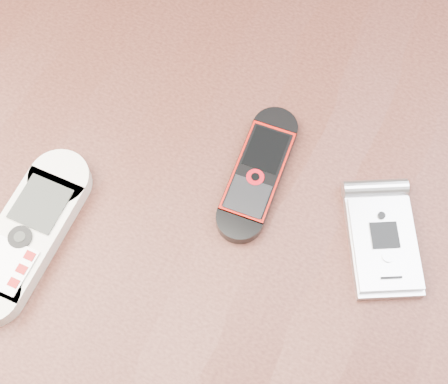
{
  "coord_description": "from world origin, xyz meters",
  "views": [
    {
      "loc": [
        0.1,
        -0.21,
        1.28
      ],
      "look_at": [
        0.01,
        0.0,
        0.76
      ],
      "focal_mm": 50.0,
      "sensor_mm": 36.0,
      "label": 1
    }
  ],
  "objects_px": {
    "table": "(220,233)",
    "nokia_white": "(27,234)",
    "nokia_black_red": "(258,172)",
    "motorola_razr": "(383,241)"
  },
  "relations": [
    {
      "from": "nokia_white",
      "to": "nokia_black_red",
      "type": "xyz_separation_m",
      "value": [
        0.16,
        0.14,
        -0.0
      ]
    },
    {
      "from": "table",
      "to": "nokia_white",
      "type": "height_order",
      "value": "nokia_white"
    },
    {
      "from": "table",
      "to": "nokia_black_red",
      "type": "distance_m",
      "value": 0.12
    },
    {
      "from": "nokia_black_red",
      "to": "motorola_razr",
      "type": "relative_size",
      "value": 1.26
    },
    {
      "from": "table",
      "to": "nokia_white",
      "type": "xyz_separation_m",
      "value": [
        -0.14,
        -0.11,
        0.12
      ]
    },
    {
      "from": "nokia_white",
      "to": "motorola_razr",
      "type": "xyz_separation_m",
      "value": [
        0.29,
        0.13,
        -0.0
      ]
    },
    {
      "from": "motorola_razr",
      "to": "nokia_black_red",
      "type": "bearing_deg",
      "value": 145.4
    },
    {
      "from": "nokia_white",
      "to": "table",
      "type": "bearing_deg",
      "value": 38.08
    },
    {
      "from": "nokia_white",
      "to": "motorola_razr",
      "type": "bearing_deg",
      "value": 22.79
    },
    {
      "from": "nokia_white",
      "to": "nokia_black_red",
      "type": "relative_size",
      "value": 1.21
    }
  ]
}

